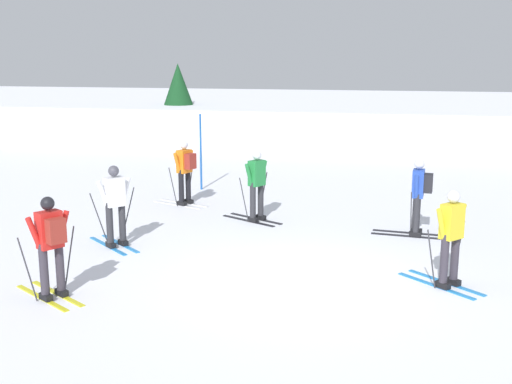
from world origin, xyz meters
name	(u,v)px	position (x,y,z in m)	size (l,w,h in m)	color
ground_plane	(295,281)	(0.00, 0.00, 0.00)	(120.00, 120.00, 0.00)	white
far_snow_ridge	(358,122)	(0.00, 19.63, 0.79)	(80.00, 8.68, 1.57)	white
skier_white	(115,204)	(-3.93, 1.30, 0.92)	(1.46, 1.32, 1.71)	#237AC6
skier_blue	(419,193)	(2.19, 3.45, 0.96)	(1.63, 1.00, 1.71)	black
skier_green	(256,184)	(-1.52, 3.95, 0.92)	(1.58, 1.10, 1.71)	black
skier_orange	(185,169)	(-3.69, 5.19, 0.96)	(1.62, 0.96, 1.71)	silver
skier_yellow	(451,236)	(2.60, 0.27, 0.92)	(1.44, 1.34, 1.71)	#237AC6
skier_red	(51,243)	(-3.72, -1.63, 0.96)	(1.55, 1.17, 1.71)	gold
trail_marker_pole	(201,152)	(-3.86, 7.21, 1.11)	(0.06, 0.06, 2.21)	#1E56AD
conifer_far_left	(178,95)	(-8.22, 18.19, 2.03)	(2.06, 2.06, 3.47)	#513823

